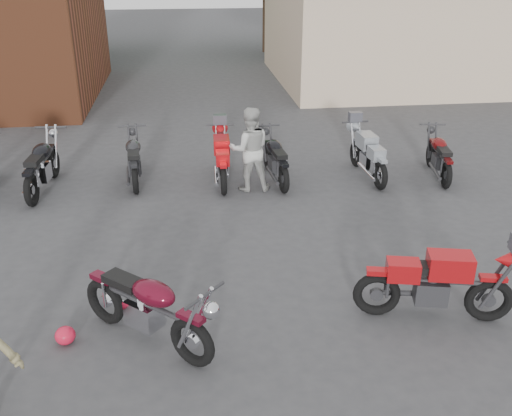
{
  "coord_description": "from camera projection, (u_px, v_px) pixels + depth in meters",
  "views": [
    {
      "loc": [
        -0.07,
        -6.18,
        4.53
      ],
      "look_at": [
        0.93,
        1.75,
        0.9
      ],
      "focal_mm": 40.0,
      "sensor_mm": 36.0,
      "label": 1
    }
  ],
  "objects": [
    {
      "name": "row_bike_5",
      "position": [
        275.0,
        156.0,
        12.08
      ],
      "size": [
        0.78,
        1.93,
        1.09
      ],
      "primitive_type": null,
      "rotation": [
        0.0,
        0.0,
        1.66
      ],
      "color": "black",
      "rests_on": "ground"
    },
    {
      "name": "sportbike",
      "position": [
        438.0,
        280.0,
        7.46
      ],
      "size": [
        2.11,
        1.1,
        1.17
      ],
      "primitive_type": null,
      "rotation": [
        0.0,
        0.0,
        -0.23
      ],
      "color": "#AD0E12",
      "rests_on": "ground"
    },
    {
      "name": "vintage_motorcycle",
      "position": [
        147.0,
        303.0,
        6.95
      ],
      "size": [
        1.99,
        1.88,
        1.2
      ],
      "primitive_type": null,
      "rotation": [
        0.0,
        0.0,
        -0.73
      ],
      "color": "#4C0918",
      "rests_on": "ground"
    },
    {
      "name": "person_light",
      "position": [
        250.0,
        149.0,
        11.48
      ],
      "size": [
        0.85,
        0.66,
        1.73
      ],
      "primitive_type": "imported",
      "rotation": [
        0.0,
        0.0,
        3.13
      ],
      "color": "#B1B1AD",
      "rests_on": "ground"
    },
    {
      "name": "row_bike_7",
      "position": [
        439.0,
        153.0,
        12.29
      ],
      "size": [
        0.89,
        1.89,
        1.05
      ],
      "primitive_type": null,
      "rotation": [
        0.0,
        0.0,
        1.4
      ],
      "color": "#550A0C",
      "rests_on": "ground"
    },
    {
      "name": "row_bike_4",
      "position": [
        222.0,
        156.0,
        12.01
      ],
      "size": [
        0.71,
        1.96,
        1.12
      ],
      "primitive_type": null,
      "rotation": [
        0.0,
        0.0,
        1.54
      ],
      "color": "red",
      "rests_on": "ground"
    },
    {
      "name": "helmet",
      "position": [
        65.0,
        335.0,
        7.15
      ],
      "size": [
        0.28,
        0.28,
        0.24
      ],
      "primitive_type": "ellipsoid",
      "rotation": [
        0.0,
        0.0,
        -0.12
      ],
      "color": "red",
      "rests_on": "ground"
    },
    {
      "name": "ground",
      "position": [
        202.0,
        329.0,
        7.47
      ],
      "size": [
        90.0,
        90.0,
        0.0
      ],
      "primitive_type": "plane",
      "color": "#37373A"
    },
    {
      "name": "stucco_building",
      "position": [
        412.0,
        32.0,
        21.27
      ],
      "size": [
        10.0,
        8.0,
        3.5
      ],
      "primitive_type": "cube",
      "color": "tan",
      "rests_on": "ground"
    },
    {
      "name": "row_bike_2",
      "position": [
        41.0,
        162.0,
        11.54
      ],
      "size": [
        0.84,
        2.13,
        1.21
      ],
      "primitive_type": null,
      "rotation": [
        0.0,
        0.0,
        1.49
      ],
      "color": "black",
      "rests_on": "ground"
    },
    {
      "name": "row_bike_3",
      "position": [
        134.0,
        156.0,
        12.04
      ],
      "size": [
        0.76,
        1.94,
        1.1
      ],
      "primitive_type": null,
      "rotation": [
        0.0,
        0.0,
        1.64
      ],
      "color": "black",
      "rests_on": "ground"
    },
    {
      "name": "row_bike_6",
      "position": [
        368.0,
        152.0,
        12.26
      ],
      "size": [
        0.77,
        1.97,
        1.12
      ],
      "primitive_type": null,
      "rotation": [
        0.0,
        0.0,
        1.64
      ],
      "color": "#8E949B",
      "rests_on": "ground"
    }
  ]
}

